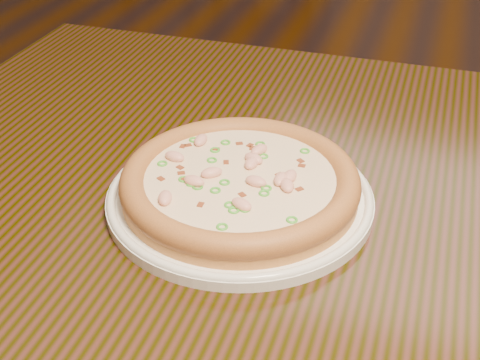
% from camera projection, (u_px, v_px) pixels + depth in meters
% --- Properties ---
extents(ground, '(9.00, 9.00, 0.00)m').
position_uv_depth(ground, '(350.00, 345.00, 1.56)').
color(ground, black).
extents(hero_table, '(1.20, 0.80, 0.75)m').
position_uv_depth(hero_table, '(348.00, 265.00, 0.80)').
color(hero_table, black).
rests_on(hero_table, ground).
extents(plate, '(0.29, 0.29, 0.02)m').
position_uv_depth(plate, '(240.00, 196.00, 0.73)').
color(plate, white).
rests_on(plate, hero_table).
extents(pizza, '(0.26, 0.26, 0.03)m').
position_uv_depth(pizza, '(240.00, 182.00, 0.72)').
color(pizza, '#C9844A').
rests_on(pizza, plate).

